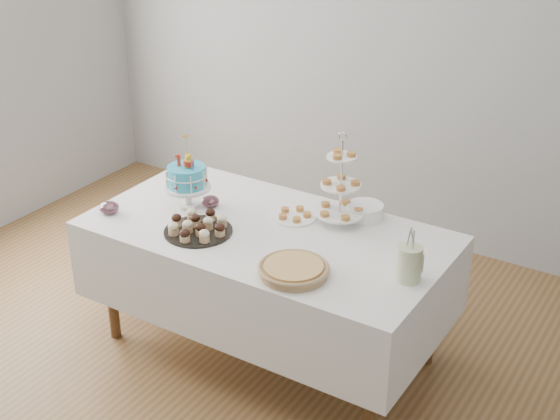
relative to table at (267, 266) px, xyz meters
The scene contains 12 objects.
floor 0.62m from the table, 90.00° to the right, with size 5.00×5.00×0.00m, color brown.
walls 0.86m from the table, 90.00° to the right, with size 5.04×4.04×2.70m.
table is the anchor object (origin of this frame).
birthday_cake 0.63m from the table, behind, with size 0.27×0.27×0.41m.
cupcake_tray 0.45m from the table, 142.50° to the right, with size 0.36×0.36×0.08m.
pie 0.55m from the table, 41.79° to the right, with size 0.35×0.35×0.05m.
tiered_stand 0.60m from the table, 44.64° to the left, with size 0.26×0.26×0.51m.
plate_stack 0.61m from the table, 46.71° to the left, with size 0.20×0.20×0.08m.
pastry_plate 0.32m from the table, 74.42° to the left, with size 0.24×0.24×0.04m.
jam_bowl_a 0.93m from the table, 160.50° to the right, with size 0.11×0.11×0.07m.
jam_bowl_b 0.50m from the table, behind, with size 0.10×0.10×0.06m.
utensil_pitcher 0.90m from the table, ahead, with size 0.13×0.12×0.27m.
Camera 1 is at (2.00, -2.75, 2.69)m, focal length 50.00 mm.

